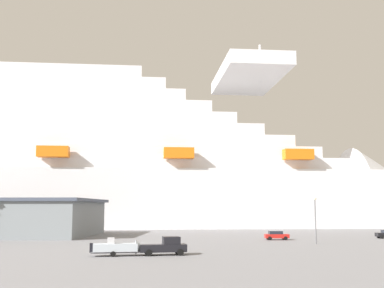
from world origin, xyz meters
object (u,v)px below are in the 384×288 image
at_px(pickup_truck, 165,246).
at_px(parked_car_red_hatchback, 276,235).
at_px(street_lamp, 315,213).
at_px(small_boat_on_trailer, 121,248).
at_px(cruise_ship, 56,167).

bearing_deg(pickup_truck, parked_car_red_hatchback, 53.52).
relative_size(pickup_truck, street_lamp, 0.79).
bearing_deg(small_boat_on_trailer, cruise_ship, 108.26).
distance_m(pickup_truck, street_lamp, 29.08).
relative_size(pickup_truck, parked_car_red_hatchback, 1.37).
distance_m(cruise_ship, pickup_truck, 90.57).
xyz_separation_m(pickup_truck, street_lamp, (23.63, 16.52, 3.82)).
bearing_deg(cruise_ship, parked_car_red_hatchback, -47.07).
height_order(small_boat_on_trailer, street_lamp, street_lamp).
xyz_separation_m(small_boat_on_trailer, parked_car_red_hatchback, (24.83, 27.22, -0.14)).
bearing_deg(small_boat_on_trailer, parked_car_red_hatchback, 47.63).
height_order(small_boat_on_trailer, parked_car_red_hatchback, small_boat_on_trailer).
height_order(pickup_truck, small_boat_on_trailer, pickup_truck).
relative_size(cruise_ship, parked_car_red_hatchback, 53.02).
bearing_deg(pickup_truck, small_boat_on_trailer, -171.88).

